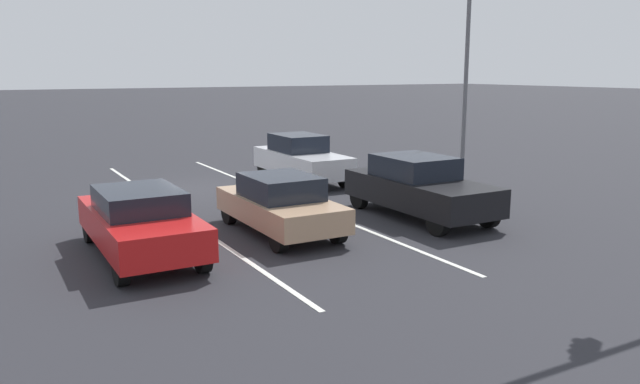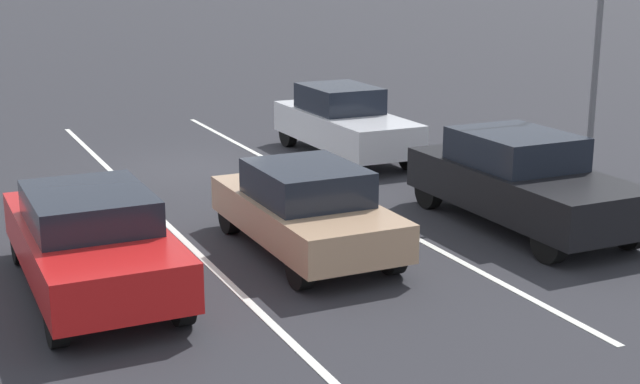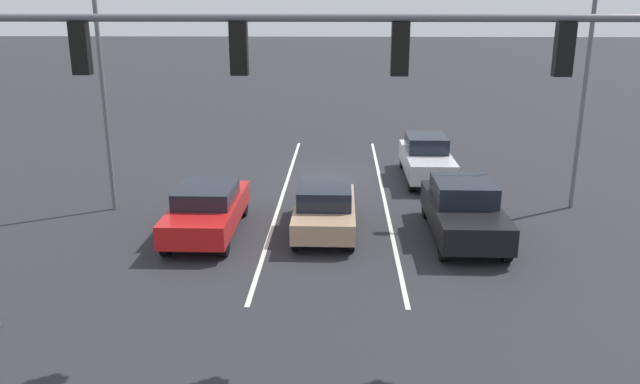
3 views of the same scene
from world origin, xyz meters
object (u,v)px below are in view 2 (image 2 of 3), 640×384
at_px(car_tan_midlane_front, 305,208).
at_px(car_red_rightlane_front, 91,239).
at_px(car_black_leftlane_front, 521,180).
at_px(car_silver_leftlane_second, 344,122).

height_order(car_tan_midlane_front, car_red_rightlane_front, car_red_rightlane_front).
bearing_deg(car_tan_midlane_front, car_black_leftlane_front, 175.95).
height_order(car_black_leftlane_front, car_silver_leftlane_second, car_silver_leftlane_second).
bearing_deg(car_red_rightlane_front, car_silver_leftlane_second, -138.31).
height_order(car_red_rightlane_front, car_black_leftlane_front, car_black_leftlane_front).
relative_size(car_black_leftlane_front, car_silver_leftlane_second, 1.00).
height_order(car_tan_midlane_front, car_silver_leftlane_second, car_silver_leftlane_second).
distance_m(car_red_rightlane_front, car_black_leftlane_front, 7.46).
xyz_separation_m(car_tan_midlane_front, car_black_leftlane_front, (-4.02, 0.28, 0.10)).
distance_m(car_tan_midlane_front, car_black_leftlane_front, 4.03).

